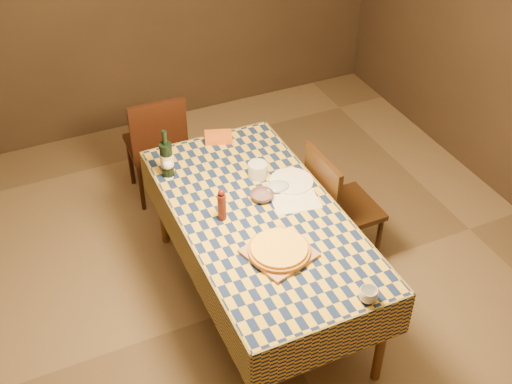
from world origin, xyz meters
TOP-DOWN VIEW (x-y plane):
  - room at (0.00, 0.00)m, footprint 5.00×5.10m
  - dining_table at (0.00, 0.00)m, footprint 0.94×1.84m
  - cutting_board at (-0.05, -0.36)m, footprint 0.41×0.41m
  - pizza at (-0.05, -0.36)m, footprint 0.43×0.43m
  - pepper_mill at (-0.22, 0.05)m, footprint 0.05×0.05m
  - bowl at (0.07, 0.12)m, footprint 0.17×0.17m
  - wine_glass at (-0.38, 0.57)m, footprint 0.07×0.07m
  - wine_bottle at (-0.37, 0.59)m, footprint 0.11×0.11m
  - deli_tub at (0.14, 0.34)m, footprint 0.13×0.13m
  - takeout_container at (0.07, 0.83)m, footprint 0.22×0.18m
  - white_plate at (0.31, 0.20)m, footprint 0.36×0.36m
  - tumbler at (0.22, -0.85)m, footprint 0.10×0.10m
  - flour_patch at (0.25, 0.02)m, footprint 0.32×0.26m
  - flour_bag at (0.20, 0.17)m, footprint 0.17×0.13m
  - chair_far at (-0.24, 1.34)m, footprint 0.44×0.45m
  - chair_right at (0.63, 0.15)m, footprint 0.43×0.42m

SIDE VIEW (x-z plane):
  - chair_far at x=-0.24m, z-range 0.06..0.99m
  - chair_right at x=0.63m, z-range 0.06..0.99m
  - dining_table at x=0.00m, z-range 0.31..1.08m
  - flour_patch at x=0.25m, z-range 0.77..0.77m
  - white_plate at x=0.31m, z-range 0.77..0.79m
  - cutting_board at x=-0.05m, z-range 0.77..0.79m
  - flour_bag at x=0.20m, z-range 0.77..0.82m
  - bowl at x=0.07m, z-range 0.77..0.82m
  - takeout_container at x=0.07m, z-range 0.77..0.82m
  - pizza at x=-0.05m, z-range 0.79..0.82m
  - tumbler at x=0.22m, z-range 0.77..0.85m
  - deli_tub at x=0.14m, z-range 0.77..0.87m
  - wine_glass at x=-0.38m, z-range 0.80..0.94m
  - pepper_mill at x=-0.22m, z-range 0.76..0.98m
  - wine_bottle at x=-0.37m, z-range 0.73..1.06m
  - room at x=0.00m, z-range 0.00..2.70m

